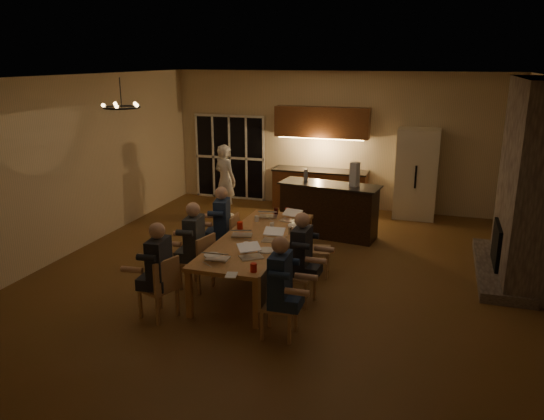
{
  "coord_description": "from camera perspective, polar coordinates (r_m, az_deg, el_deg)",
  "views": [
    {
      "loc": [
        2.36,
        -7.82,
        3.49
      ],
      "look_at": [
        -0.24,
        0.3,
        1.03
      ],
      "focal_mm": 35.0,
      "sensor_mm": 36.0,
      "label": 1
    }
  ],
  "objects": [
    {
      "name": "laptop_d",
      "position": [
        8.19,
        0.08,
        -2.6
      ],
      "size": [
        0.34,
        0.3,
        0.23
      ],
      "primitive_type": null,
      "rotation": [
        0.0,
        0.0,
        0.08
      ],
      "color": "silver",
      "rests_on": "dining_table"
    },
    {
      "name": "fireplace",
      "position": [
        9.31,
        25.68,
        2.79
      ],
      "size": [
        0.58,
        2.5,
        3.2
      ],
      "primitive_type": "cube",
      "color": "#6B5F54",
      "rests_on": "ground"
    },
    {
      "name": "mug_mid",
      "position": [
        8.8,
        -0.0,
        -1.7
      ],
      "size": [
        0.07,
        0.07,
        0.1
      ],
      "primitive_type": "cylinder",
      "color": "white",
      "rests_on": "dining_table"
    },
    {
      "name": "chair_right_near",
      "position": [
        6.9,
        0.78,
        -10.08
      ],
      "size": [
        0.46,
        0.46,
        0.89
      ],
      "primitive_type": null,
      "rotation": [
        0.0,
        0.0,
        1.61
      ],
      "color": "tan",
      "rests_on": "ground"
    },
    {
      "name": "chair_left_mid",
      "position": [
        8.33,
        -8.14,
        -5.51
      ],
      "size": [
        0.53,
        0.53,
        0.89
      ],
      "primitive_type": null,
      "rotation": [
        0.0,
        0.0,
        -1.81
      ],
      "color": "tan",
      "rests_on": "ground"
    },
    {
      "name": "left_wall",
      "position": [
        10.27,
        -21.11,
        4.41
      ],
      "size": [
        0.04,
        9.0,
        3.2
      ],
      "primitive_type": "cube",
      "color": "tan",
      "rests_on": "ground"
    },
    {
      "name": "french_doors",
      "position": [
        13.51,
        -4.54,
        5.64
      ],
      "size": [
        1.86,
        0.08,
        2.1
      ],
      "primitive_type": "cube",
      "color": "black",
      "rests_on": "ground"
    },
    {
      "name": "laptop_a",
      "position": [
        7.52,
        -5.88,
        -4.44
      ],
      "size": [
        0.34,
        0.3,
        0.23
      ],
      "primitive_type": null,
      "rotation": [
        0.0,
        0.0,
        3.22
      ],
      "color": "silver",
      "rests_on": "dining_table"
    },
    {
      "name": "laptop_b",
      "position": [
        7.53,
        -2.25,
        -4.33
      ],
      "size": [
        0.42,
        0.42,
        0.23
      ],
      "primitive_type": null,
      "rotation": [
        0.0,
        0.0,
        0.66
      ],
      "color": "silver",
      "rests_on": "dining_table"
    },
    {
      "name": "chair_left_near",
      "position": [
        7.54,
        -12.18,
        -8.09
      ],
      "size": [
        0.56,
        0.56,
        0.89
      ],
      "primitive_type": null,
      "rotation": [
        0.0,
        0.0,
        -1.91
      ],
      "color": "tan",
      "rests_on": "ground"
    },
    {
      "name": "can_silver",
      "position": [
        7.74,
        -2.89,
        -4.18
      ],
      "size": [
        0.07,
        0.07,
        0.12
      ],
      "primitive_type": "cylinder",
      "color": "#B2B2B7",
      "rests_on": "dining_table"
    },
    {
      "name": "person_left_far",
      "position": [
        9.21,
        -5.37,
        -1.67
      ],
      "size": [
        0.71,
        0.71,
        1.38
      ],
      "primitive_type": null,
      "rotation": [
        0.0,
        0.0,
        -1.37
      ],
      "color": "navy",
      "rests_on": "ground"
    },
    {
      "name": "notepad",
      "position": [
        6.99,
        -4.4,
        -6.98
      ],
      "size": [
        0.18,
        0.23,
        0.01
      ],
      "primitive_type": "cube",
      "rotation": [
        0.0,
        0.0,
        0.21
      ],
      "color": "white",
      "rests_on": "dining_table"
    },
    {
      "name": "can_right",
      "position": [
        8.52,
        1.96,
        -2.24
      ],
      "size": [
        0.07,
        0.07,
        0.12
      ],
      "primitive_type": "cylinder",
      "color": "#B2B2B7",
      "rests_on": "dining_table"
    },
    {
      "name": "floor",
      "position": [
        8.88,
        0.91,
        -7.04
      ],
      "size": [
        9.0,
        9.0,
        0.0
      ],
      "primitive_type": "plane",
      "color": "brown",
      "rests_on": "ground"
    },
    {
      "name": "laptop_f",
      "position": [
        9.2,
        1.93,
        -0.51
      ],
      "size": [
        0.36,
        0.33,
        0.23
      ],
      "primitive_type": null,
      "rotation": [
        0.0,
        0.0,
        -0.18
      ],
      "color": "silver",
      "rests_on": "dining_table"
    },
    {
      "name": "dining_table",
      "position": [
        8.51,
        -1.58,
        -5.37
      ],
      "size": [
        1.1,
        3.01,
        0.75
      ],
      "primitive_type": "cube",
      "color": "#C67E4F",
      "rests_on": "ground"
    },
    {
      "name": "person_left_near",
      "position": [
        7.42,
        -12.0,
        -6.44
      ],
      "size": [
        0.65,
        0.65,
        1.38
      ],
      "primitive_type": null,
      "rotation": [
        0.0,
        0.0,
        -1.49
      ],
      "color": "#23272E",
      "rests_on": "ground"
    },
    {
      "name": "standing_person",
      "position": [
        12.04,
        -5.06,
        3.21
      ],
      "size": [
        0.7,
        0.6,
        1.63
      ],
      "primitive_type": "imported",
      "rotation": [
        0.0,
        0.0,
        2.72
      ],
      "color": "silver",
      "rests_on": "ground"
    },
    {
      "name": "mug_front",
      "position": [
        7.9,
        -2.79,
        -3.82
      ],
      "size": [
        0.09,
        0.09,
        0.1
      ],
      "primitive_type": "cylinder",
      "color": "white",
      "rests_on": "dining_table"
    },
    {
      "name": "kitchenette",
      "position": [
        12.52,
        5.24,
        5.49
      ],
      "size": [
        2.24,
        0.68,
        2.4
      ],
      "primitive_type": null,
      "color": "brown",
      "rests_on": "ground"
    },
    {
      "name": "plate_far",
      "position": [
        8.96,
        2.52,
        -1.67
      ],
      "size": [
        0.26,
        0.26,
        0.02
      ],
      "primitive_type": "cylinder",
      "color": "white",
      "rests_on": "dining_table"
    },
    {
      "name": "ceiling",
      "position": [
        8.17,
        1.02,
        14.21
      ],
      "size": [
        8.0,
        9.0,
        0.04
      ],
      "primitive_type": "cube",
      "color": "white",
      "rests_on": "back_wall"
    },
    {
      "name": "chair_right_far",
      "position": [
        8.8,
        4.83,
        -4.2
      ],
      "size": [
        0.5,
        0.5,
        0.89
      ],
      "primitive_type": null,
      "rotation": [
        0.0,
        0.0,
        1.72
      ],
      "color": "tan",
      "rests_on": "ground"
    },
    {
      "name": "chair_right_mid",
      "position": [
        7.79,
        2.91,
        -6.93
      ],
      "size": [
        0.5,
        0.5,
        0.89
      ],
      "primitive_type": null,
      "rotation": [
        0.0,
        0.0,
        1.44
      ],
      "color": "tan",
      "rests_on": "ground"
    },
    {
      "name": "bar_island",
      "position": [
        10.69,
        6.13,
        -0.01
      ],
      "size": [
        2.06,
        0.93,
        1.08
      ],
      "primitive_type": "cube",
      "rotation": [
        0.0,
        0.0,
        -0.13
      ],
      "color": "black",
      "rests_on": "ground"
    },
    {
      "name": "bar_bottle",
      "position": [
        10.77,
        3.65,
        3.78
      ],
      "size": [
        0.09,
        0.09,
        0.24
      ],
      "primitive_type": "cylinder",
      "color": "#99999E",
      "rests_on": "bar_island"
    },
    {
      "name": "plate_left",
      "position": [
        7.67,
        -6.48,
        -4.85
      ],
      "size": [
        0.23,
        0.23,
        0.02
      ],
      "primitive_type": "cylinder",
      "color": "white",
      "rests_on": "dining_table"
    },
    {
      "name": "refrigerator",
      "position": [
        12.23,
        15.28,
        3.78
      ],
      "size": [
        0.9,
        0.68,
        2.0
      ],
      "primitive_type": "cube",
      "color": "beige",
      "rests_on": "ground"
    },
    {
      "name": "person_right_mid",
      "position": [
        7.72,
        3.18,
        -5.2
      ],
      "size": [
        0.62,
        0.62,
        1.38
      ],
      "primitive_type": null,
      "rotation": [
        0.0,
        0.0,
        1.54
      ],
      "color": "#23272E",
      "rests_on": "ground"
    },
    {
      "name": "can_cola",
      "position": [
        9.6,
        0.42,
        -0.11
      ],
      "size": [
        0.07,
        0.07,
        0.12
      ],
      "primitive_type": "cylinder",
      "color": "#3F0F0C",
      "rests_on": "dining_table"
    },
    {
      "name": "plate_near",
      "position": [
        7.82,
        -0.65,
        -4.35
      ],
      "size": [
        0.26,
        0.26,
        0.02
      ],
      "primitive_type": "cylinder",
      "color": "white",
      "rests_on": "dining_table"
    },
    {
      "name": "person_left_mid",
      "position": [
        8.3,
        -8.33,
        -3.79
      ],
      "size": [
        0.66,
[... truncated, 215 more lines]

